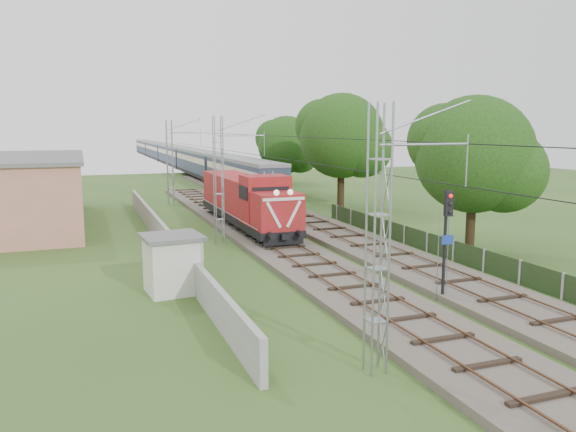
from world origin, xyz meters
name	(u,v)px	position (x,y,z in m)	size (l,w,h in m)	color
ground	(347,290)	(0.00, 0.00, 0.00)	(140.00, 140.00, 0.00)	#31521F
track_main	(292,254)	(0.00, 7.00, 0.18)	(4.20, 70.00, 0.45)	#6B6054
track_side	(293,216)	(5.00, 20.00, 0.18)	(4.20, 80.00, 0.45)	#6B6054
catenary	(219,180)	(-2.95, 12.00, 4.05)	(3.31, 70.00, 8.00)	gray
boundary_wall	(163,236)	(-6.50, 12.00, 0.75)	(0.25, 40.00, 1.50)	#9E9E99
station_building	(25,190)	(-15.00, 24.00, 2.63)	(8.40, 20.40, 5.22)	tan
fence	(454,251)	(8.00, 3.00, 0.60)	(0.12, 32.00, 1.20)	black
locomotive	(246,200)	(0.00, 16.38, 2.16)	(2.86, 16.35, 4.15)	black
coach_rake	(174,154)	(5.00, 80.45, 2.49)	(3.00, 112.08, 3.47)	black
signal_post	(447,225)	(3.13, -2.90, 3.27)	(0.53, 0.41, 4.76)	black
relay_hut	(173,263)	(-7.40, 2.45, 1.32)	(2.75, 2.75, 2.61)	silver
tree_a	(475,156)	(10.18, 4.33, 5.70)	(7.04, 6.71, 9.13)	#332714
tree_b	(343,137)	(11.22, 23.89, 6.47)	(8.00, 7.61, 10.36)	#332714
tree_c	(287,145)	(10.48, 36.31, 5.36)	(6.62, 6.31, 8.59)	#332714
tree_d	(284,146)	(14.29, 47.88, 4.85)	(6.00, 5.71, 7.77)	#332714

